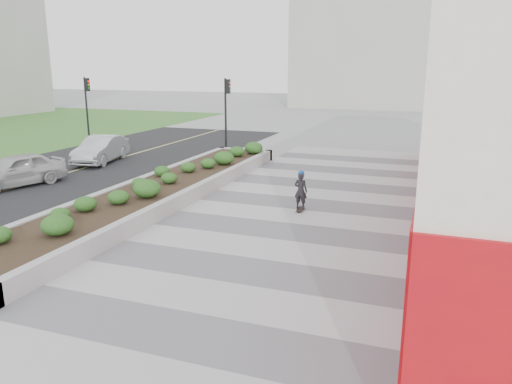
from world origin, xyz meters
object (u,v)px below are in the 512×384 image
traffic_signal_far (87,101)px  car_white (16,170)px  car_silver (101,149)px  traffic_signal_near (227,104)px  planter (159,188)px  skateboarder (301,190)px

traffic_signal_far → car_white: traffic_signal_far is taller
car_white → car_silver: bearing=108.7°
traffic_signal_near → car_silver: size_ratio=1.02×
planter → car_white: car_white is taller
traffic_signal_far → car_silver: (4.28, -4.59, -2.08)m
planter → skateboarder: skateboarder is taller
car_white → planter: bearing=20.5°
traffic_signal_far → skateboarder: size_ratio=2.94×
planter → traffic_signal_far: bearing=137.5°
traffic_signal_near → planter: bearing=-80.7°
planter → traffic_signal_far: size_ratio=4.29×
skateboarder → car_silver: (-12.07, 5.11, -0.05)m
traffic_signal_near → car_white: size_ratio=1.05×
planter → car_silver: 8.58m
skateboarder → traffic_signal_far: bearing=144.5°
skateboarder → planter: bearing=178.3°
skateboarder → car_white: skateboarder is taller
traffic_signal_near → traffic_signal_far: bearing=-176.9°
traffic_signal_far → car_silver: 6.61m
traffic_signal_far → traffic_signal_near: bearing=3.1°
traffic_signal_near → skateboarder: traffic_signal_near is taller
car_silver → traffic_signal_near: bearing=34.3°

